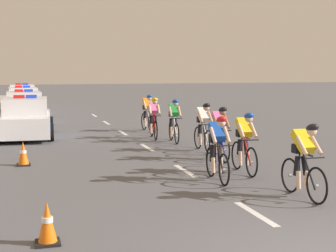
% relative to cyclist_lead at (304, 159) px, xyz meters
% --- Properties ---
extents(lane_markings_centre, '(0.14, 25.60, 0.01)m').
position_rel_cyclist_lead_xyz_m(lane_markings_centre, '(-1.39, 7.28, -0.78)').
color(lane_markings_centre, white).
rests_on(lane_markings_centre, ground).
extents(cyclist_lead, '(0.42, 1.72, 1.56)m').
position_rel_cyclist_lead_xyz_m(cyclist_lead, '(0.00, 0.00, 0.00)').
color(cyclist_lead, black).
rests_on(cyclist_lead, ground).
extents(cyclist_second, '(0.44, 1.72, 1.56)m').
position_rel_cyclist_lead_xyz_m(cyclist_second, '(-1.06, 1.92, 0.00)').
color(cyclist_second, black).
rests_on(cyclist_second, ground).
extents(cyclist_third, '(0.43, 1.72, 1.56)m').
position_rel_cyclist_lead_xyz_m(cyclist_third, '(-0.09, 2.58, 0.00)').
color(cyclist_third, black).
rests_on(cyclist_third, ground).
extents(cyclist_fourth, '(0.43, 1.72, 1.56)m').
position_rel_cyclist_lead_xyz_m(cyclist_fourth, '(0.02, 4.48, 0.00)').
color(cyclist_fourth, black).
rests_on(cyclist_fourth, ground).
extents(cyclist_fifth, '(0.42, 1.72, 1.56)m').
position_rel_cyclist_lead_xyz_m(cyclist_fifth, '(0.12, 6.05, 0.00)').
color(cyclist_fifth, black).
rests_on(cyclist_fifth, ground).
extents(cyclist_sixth, '(0.45, 1.72, 1.56)m').
position_rel_cyclist_lead_xyz_m(cyclist_sixth, '(-0.19, 8.17, 0.00)').
color(cyclist_sixth, black).
rests_on(cyclist_sixth, ground).
extents(cyclist_seventh, '(0.45, 1.72, 1.56)m').
position_rel_cyclist_lead_xyz_m(cyclist_seventh, '(-0.62, 9.29, 0.00)').
color(cyclist_seventh, black).
rests_on(cyclist_seventh, ground).
extents(cyclist_eighth, '(0.43, 1.72, 1.56)m').
position_rel_cyclist_lead_xyz_m(cyclist_eighth, '(-0.31, 11.48, 0.00)').
color(cyclist_eighth, black).
rests_on(cyclist_eighth, ground).
extents(police_car_nearest, '(2.19, 4.49, 1.59)m').
position_rel_cyclist_lead_xyz_m(police_car_nearest, '(-5.13, 11.06, -0.11)').
color(police_car_nearest, white).
rests_on(police_car_nearest, ground).
extents(police_car_second, '(2.03, 4.42, 1.59)m').
position_rel_cyclist_lead_xyz_m(police_car_second, '(-5.13, 16.49, -0.11)').
color(police_car_second, silver).
rests_on(police_car_second, ground).
extents(police_car_third, '(2.14, 4.47, 1.59)m').
position_rel_cyclist_lead_xyz_m(police_car_third, '(-5.12, 22.01, -0.11)').
color(police_car_third, white).
rests_on(police_car_third, ground).
extents(police_car_furthest, '(2.05, 4.43, 1.59)m').
position_rel_cyclist_lead_xyz_m(police_car_furthest, '(-5.13, 27.18, -0.11)').
color(police_car_furthest, white).
rests_on(police_car_furthest, ground).
extents(traffic_cone_mid, '(0.36, 0.36, 0.64)m').
position_rel_cyclist_lead_xyz_m(traffic_cone_mid, '(-5.03, -1.30, -0.48)').
color(traffic_cone_mid, black).
rests_on(traffic_cone_mid, ground).
extents(traffic_cone_far, '(0.36, 0.36, 0.64)m').
position_rel_cyclist_lead_xyz_m(traffic_cone_far, '(-5.30, 5.17, -0.48)').
color(traffic_cone_far, black).
rests_on(traffic_cone_far, ground).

